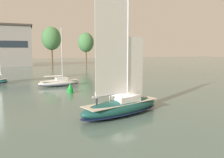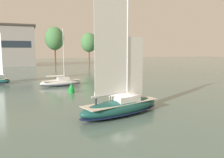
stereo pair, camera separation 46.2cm
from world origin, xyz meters
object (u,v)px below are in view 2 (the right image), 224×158
object	(u,v)px
channel_buoy	(71,88)
sailboat_main	(121,105)
sailboat_moored_far_slip	(61,82)
tree_shore_center	(89,42)
sailboat_moored_outer_mooring	(113,66)
tree_shore_left	(55,39)

from	to	relation	value
channel_buoy	sailboat_main	bearing A→B (deg)	-78.81
sailboat_moored_far_slip	tree_shore_center	bearing A→B (deg)	70.43
sailboat_main	channel_buoy	xyz separation A→B (m)	(-2.98, 15.04, -0.40)
tree_shore_center	sailboat_main	distance (m)	88.21
tree_shore_center	channel_buoy	xyz separation A→B (m)	(-21.56, -70.58, -10.61)
sailboat_moored_outer_mooring	channel_buoy	xyz separation A→B (m)	(-27.44, -52.27, -0.00)
sailboat_moored_far_slip	sailboat_main	bearing A→B (deg)	-81.23
channel_buoy	tree_shore_left	bearing A→B (deg)	85.98
sailboat_moored_outer_mooring	sailboat_moored_far_slip	bearing A→B (deg)	-122.49
sailboat_moored_far_slip	channel_buoy	bearing A→B (deg)	-85.73
tree_shore_center	channel_buoy	world-z (taller)	tree_shore_center
tree_shore_left	sailboat_main	bearing A→B (deg)	-91.39
tree_shore_left	sailboat_moored_far_slip	world-z (taller)	tree_shore_left
tree_shore_left	tree_shore_center	size ratio (longest dim) A/B	1.15
tree_shore_left	channel_buoy	xyz separation A→B (m)	(-5.10, -72.67, -12.32)
tree_shore_left	sailboat_main	xyz separation A→B (m)	(-2.13, -87.71, -11.91)
channel_buoy	sailboat_moored_outer_mooring	bearing A→B (deg)	62.30
tree_shore_left	tree_shore_center	xyz separation A→B (m)	(16.45, -2.08, -1.70)
sailboat_main	channel_buoy	bearing A→B (deg)	101.19
sailboat_main	sailboat_moored_outer_mooring	bearing A→B (deg)	70.03
sailboat_main	sailboat_moored_outer_mooring	xyz separation A→B (m)	(24.46, 67.31, -0.40)
sailboat_main	sailboat_moored_far_slip	xyz separation A→B (m)	(-3.59, 23.26, -0.35)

